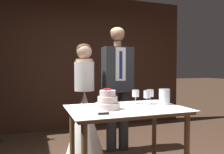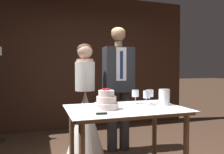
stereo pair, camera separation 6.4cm
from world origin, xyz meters
TOP-DOWN VIEW (x-y plane):
  - wall_back at (0.00, 2.48)m, footprint 4.67×0.12m
  - cake_table at (0.01, 0.08)m, footprint 1.23×0.82m
  - tiered_cake at (-0.21, 0.07)m, footprint 0.25×0.25m
  - cake_knife at (-0.26, -0.18)m, footprint 0.39×0.08m
  - wine_glass_near at (0.22, 0.31)m, footprint 0.08×0.08m
  - wine_glass_middle at (0.37, 0.22)m, footprint 0.08×0.08m
  - wine_glass_far at (0.29, 0.15)m, footprint 0.07×0.07m
  - hurricane_candle at (0.49, 0.12)m, footprint 0.12×0.12m
  - bride at (-0.24, 1.00)m, footprint 0.54×0.54m
  - groom at (0.26, 1.00)m, footprint 0.44×0.25m

SIDE VIEW (x-z plane):
  - bride at x=-0.24m, z-range -0.21..1.38m
  - cake_table at x=0.01m, z-range 0.30..1.12m
  - cake_knife at x=-0.26m, z-range 0.81..0.84m
  - tiered_cake at x=-0.21m, z-range 0.79..1.01m
  - hurricane_candle at x=0.49m, z-range 0.81..0.99m
  - wine_glass_near at x=0.22m, z-range 0.85..1.01m
  - wine_glass_far at x=0.29m, z-range 0.85..1.02m
  - wine_glass_middle at x=0.37m, z-range 0.86..1.02m
  - groom at x=0.26m, z-range 0.12..1.96m
  - wall_back at x=0.00m, z-range 0.00..2.74m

